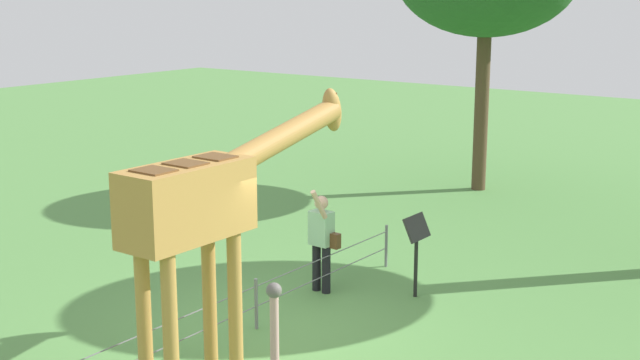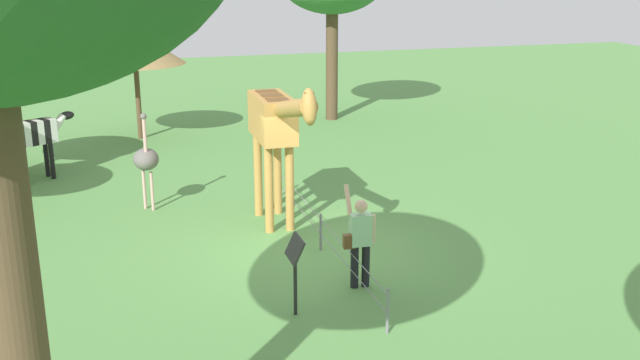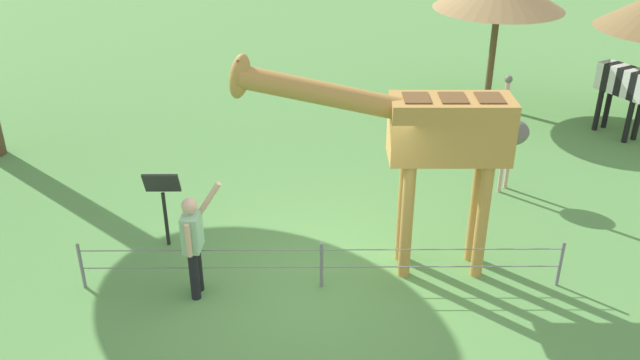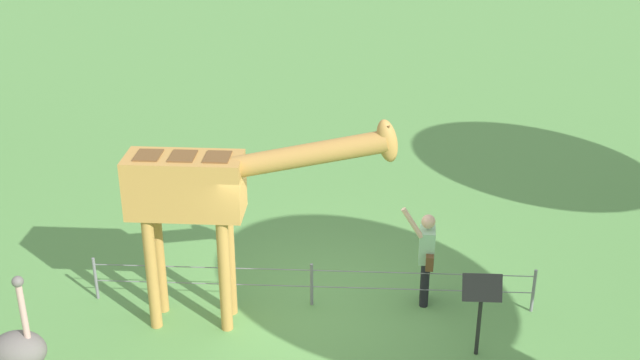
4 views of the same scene
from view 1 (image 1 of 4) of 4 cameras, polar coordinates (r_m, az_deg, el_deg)
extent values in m
plane|color=#568E47|center=(12.51, -4.02, -9.83)|extent=(60.00, 60.00, 0.00)
cylinder|color=#BC8942|center=(11.16, -7.32, -7.61)|extent=(0.18, 0.18, 1.86)
cylinder|color=#BC8942|center=(10.88, -5.63, -8.11)|extent=(0.18, 0.18, 1.86)
cylinder|color=#BC8942|center=(10.45, -11.55, -9.19)|extent=(0.18, 0.18, 1.86)
cylinder|color=#BC8942|center=(10.15, -9.86, -9.79)|extent=(0.18, 0.18, 1.86)
cube|color=#BC8942|center=(10.24, -8.78, -1.43)|extent=(1.71, 0.72, 0.90)
cube|color=brown|center=(10.49, -6.92, 1.54)|extent=(0.36, 0.44, 0.02)
cube|color=brown|center=(10.14, -8.86, 1.10)|extent=(0.36, 0.44, 0.02)
cube|color=brown|center=(9.80, -10.94, 0.63)|extent=(0.36, 0.44, 0.02)
cylinder|color=#BC8942|center=(11.40, -2.61, 2.79)|extent=(2.38, 0.34, 0.81)
ellipsoid|color=#BC8942|center=(12.26, 0.79, 4.66)|extent=(0.41, 0.26, 0.68)
cylinder|color=brown|center=(12.28, 0.57, 5.51)|extent=(0.05, 0.05, 0.14)
cylinder|color=brown|center=(12.21, 1.03, 5.47)|extent=(0.05, 0.05, 0.14)
cylinder|color=black|center=(13.77, 0.41, -5.94)|extent=(0.14, 0.14, 0.78)
cylinder|color=black|center=(13.90, -0.23, -5.77)|extent=(0.14, 0.14, 0.78)
cube|color=#93C699|center=(13.64, 0.09, -3.20)|extent=(0.26, 0.38, 0.55)
sphere|color=#D8AD8C|center=(13.53, 0.09, -1.51)|extent=(0.22, 0.22, 0.22)
cylinder|color=#D8AD8C|center=(13.24, -0.06, -1.64)|extent=(0.37, 0.10, 0.51)
cylinder|color=#D8AD8C|center=(13.78, -0.61, -3.06)|extent=(0.08, 0.08, 0.50)
cube|color=brown|center=(13.59, 0.94, -4.03)|extent=(0.13, 0.21, 0.24)
cylinder|color=#CC9E93|center=(7.76, -3.02, -10.43)|extent=(0.08, 0.08, 0.80)
sphere|color=#66605B|center=(7.59, -3.06, -7.30)|extent=(0.14, 0.14, 0.14)
cylinder|color=brown|center=(20.92, 10.62, 4.56)|extent=(0.34, 0.34, 3.86)
cylinder|color=black|center=(13.67, 6.35, -5.79)|extent=(0.06, 0.06, 0.95)
cube|color=#2D2D2D|center=(13.48, 6.42, -3.15)|extent=(0.56, 0.21, 0.38)
cylinder|color=slate|center=(12.41, -4.24, -8.17)|extent=(0.05, 0.05, 0.75)
cylinder|color=slate|center=(15.10, 4.40, -4.37)|extent=(0.05, 0.05, 0.75)
cube|color=slate|center=(12.32, -4.26, -7.03)|extent=(7.00, 0.01, 0.01)
cube|color=slate|center=(12.42, -4.24, -8.33)|extent=(7.00, 0.01, 0.01)
camera|label=2|loc=(21.97, 27.19, 13.05)|focal=41.39mm
camera|label=3|loc=(18.09, -25.25, 15.22)|focal=37.74mm
camera|label=4|loc=(10.46, 59.53, 20.46)|focal=45.55mm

